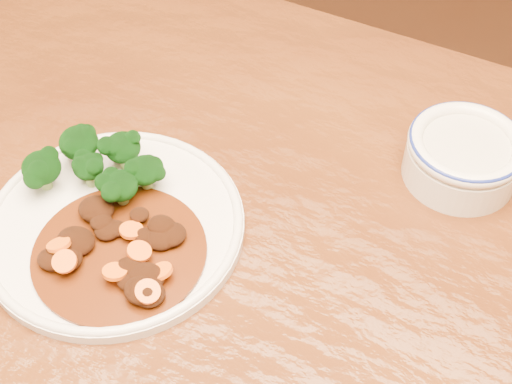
% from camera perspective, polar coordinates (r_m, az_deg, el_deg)
% --- Properties ---
extents(dinner_plate, '(0.25, 0.25, 0.02)m').
position_cam_1_polar(dinner_plate, '(0.68, -11.28, -2.58)').
color(dinner_plate, silver).
rests_on(dinner_plate, dining_table).
extents(broccoli_florets, '(0.13, 0.09, 0.04)m').
position_cam_1_polar(broccoli_florets, '(0.70, -12.74, 2.37)').
color(broccoli_florets, '#81A354').
rests_on(broccoli_florets, dinner_plate).
extents(mince_stew, '(0.16, 0.16, 0.03)m').
position_cam_1_polar(mince_stew, '(0.65, -10.86, -4.61)').
color(mince_stew, '#4F1E08').
rests_on(mince_stew, dinner_plate).
extents(dip_bowl, '(0.11, 0.11, 0.05)m').
position_cam_1_polar(dip_bowl, '(0.73, 16.27, 2.88)').
color(dip_bowl, silver).
rests_on(dip_bowl, dining_table).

